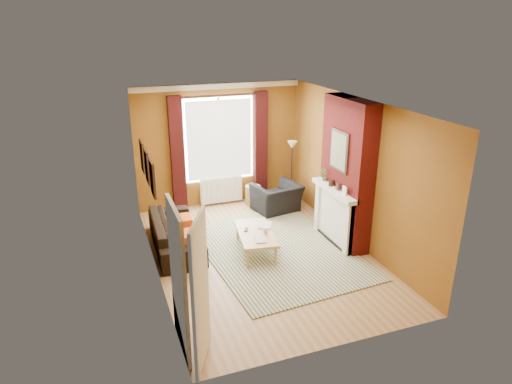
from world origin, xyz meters
TOP-DOWN VIEW (x-y plane):
  - ground at (0.00, 0.00)m, footprint 5.50×5.50m
  - room_walls at (0.64, 0.28)m, footprint 3.82×5.54m
  - striped_rug at (0.33, 0.03)m, footprint 2.83×3.73m
  - sofa at (-1.42, 0.82)m, footprint 0.89×2.12m
  - armchair at (1.06, 1.81)m, footprint 1.11×1.01m
  - coffee_table at (-0.06, 0.10)m, footprint 0.81×1.34m
  - wicker_stool at (0.70, 2.38)m, footprint 0.40×0.40m
  - floor_lamp at (1.55, 2.11)m, footprint 0.29×0.29m
  - book_a at (-0.19, -0.24)m, footprint 0.23×0.28m
  - book_b at (0.09, 0.35)m, footprint 0.36×0.40m
  - mug at (0.08, -0.03)m, footprint 0.10×0.10m
  - tv_remote at (-0.20, 0.24)m, footprint 0.12×0.18m

SIDE VIEW (x-z plane):
  - ground at x=0.00m, z-range 0.00..0.00m
  - striped_rug at x=0.33m, z-range 0.00..0.02m
  - wicker_stool at x=0.70m, z-range 0.00..0.45m
  - sofa at x=-1.42m, z-range 0.00..0.61m
  - armchair at x=1.06m, z-range 0.00..0.64m
  - coffee_table at x=-0.06m, z-range 0.16..0.58m
  - book_a at x=-0.19m, z-range 0.42..0.44m
  - tv_remote at x=-0.20m, z-range 0.42..0.44m
  - book_b at x=0.09m, z-range 0.42..0.44m
  - mug at x=0.08m, z-range 0.42..0.51m
  - floor_lamp at x=1.55m, z-range 0.44..1.96m
  - room_walls at x=0.64m, z-range -0.03..2.80m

